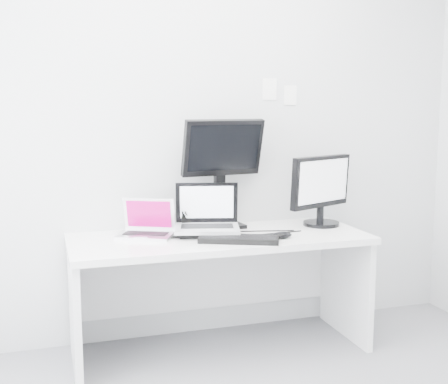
# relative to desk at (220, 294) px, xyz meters

# --- Properties ---
(back_wall) EXTENTS (3.60, 0.00, 3.60)m
(back_wall) POSITION_rel_desk_xyz_m (0.00, 0.35, 0.99)
(back_wall) COLOR silver
(back_wall) RESTS_ON ground
(desk) EXTENTS (1.80, 0.70, 0.73)m
(desk) POSITION_rel_desk_xyz_m (0.00, 0.00, 0.00)
(desk) COLOR white
(desk) RESTS_ON ground
(macbook) EXTENTS (0.39, 0.36, 0.24)m
(macbook) POSITION_rel_desk_xyz_m (-0.44, 0.09, 0.49)
(macbook) COLOR #B8B8BD
(macbook) RESTS_ON desk
(speaker) EXTENTS (0.09, 0.09, 0.17)m
(speaker) POSITION_rel_desk_xyz_m (-0.15, 0.23, 0.45)
(speaker) COLOR black
(speaker) RESTS_ON desk
(dell_laptop) EXTENTS (0.45, 0.39, 0.32)m
(dell_laptop) POSITION_rel_desk_xyz_m (-0.07, 0.03, 0.53)
(dell_laptop) COLOR #B2B4B9
(dell_laptop) RESTS_ON desk
(rear_monitor) EXTENTS (0.55, 0.26, 0.72)m
(rear_monitor) POSITION_rel_desk_xyz_m (0.08, 0.22, 0.72)
(rear_monitor) COLOR black
(rear_monitor) RESTS_ON desk
(samsung_monitor) EXTENTS (0.57, 0.42, 0.48)m
(samsung_monitor) POSITION_rel_desk_xyz_m (0.73, 0.10, 0.60)
(samsung_monitor) COLOR black
(samsung_monitor) RESTS_ON desk
(keyboard) EXTENTS (0.49, 0.34, 0.03)m
(keyboard) POSITION_rel_desk_xyz_m (0.06, -0.18, 0.38)
(keyboard) COLOR black
(keyboard) RESTS_ON desk
(mouse) EXTENTS (0.12, 0.08, 0.04)m
(mouse) POSITION_rel_desk_xyz_m (0.33, -0.18, 0.39)
(mouse) COLOR black
(mouse) RESTS_ON desk
(wall_note_0) EXTENTS (0.10, 0.00, 0.14)m
(wall_note_0) POSITION_rel_desk_xyz_m (0.45, 0.34, 1.26)
(wall_note_0) COLOR white
(wall_note_0) RESTS_ON back_wall
(wall_note_1) EXTENTS (0.09, 0.00, 0.13)m
(wall_note_1) POSITION_rel_desk_xyz_m (0.60, 0.34, 1.22)
(wall_note_1) COLOR white
(wall_note_1) RESTS_ON back_wall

